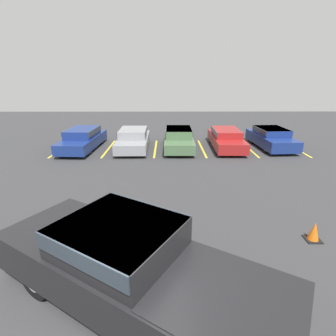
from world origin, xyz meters
TOP-DOWN VIEW (x-y plane):
  - ground_plane at (0.00, 0.00)m, footprint 60.00×60.00m
  - stall_stripe_a at (-5.79, 12.19)m, footprint 0.12×4.11m
  - stall_stripe_b at (-2.87, 12.19)m, footprint 0.12×4.11m
  - stall_stripe_c at (0.05, 12.19)m, footprint 0.12×4.11m
  - stall_stripe_d at (2.96, 12.19)m, footprint 0.12×4.11m
  - stall_stripe_e at (5.88, 12.19)m, footprint 0.12×4.11m
  - stall_stripe_f at (8.80, 12.19)m, footprint 0.12×4.11m
  - pickup_truck at (0.10, 0.41)m, footprint 6.16×4.89m
  - parked_sedan_a at (-4.40, 12.09)m, footprint 1.99×4.64m
  - parked_sedan_b at (-1.30, 12.13)m, footprint 1.85×4.35m
  - parked_sedan_c at (1.49, 12.24)m, footprint 1.78×4.54m
  - parked_sedan_d at (4.45, 12.33)m, footprint 1.81×4.67m
  - parked_sedan_e at (7.31, 12.42)m, footprint 2.03×4.32m
  - traffic_cone at (4.78, 2.50)m, footprint 0.41×0.41m

SIDE VIEW (x-z plane):
  - ground_plane at x=0.00m, z-range 0.00..0.00m
  - stall_stripe_a at x=-5.79m, z-range 0.00..0.01m
  - stall_stripe_b at x=-2.87m, z-range 0.00..0.01m
  - stall_stripe_c at x=0.05m, z-range 0.00..0.01m
  - stall_stripe_d at x=2.96m, z-range 0.00..0.01m
  - stall_stripe_e at x=5.88m, z-range 0.00..0.01m
  - stall_stripe_f at x=8.80m, z-range 0.00..0.01m
  - traffic_cone at x=4.78m, z-range -0.02..0.52m
  - parked_sedan_d at x=4.45m, z-range 0.04..1.21m
  - parked_sedan_e at x=7.31m, z-range 0.04..1.26m
  - parked_sedan_b at x=-1.30m, z-range 0.04..1.27m
  - parked_sedan_c at x=1.49m, z-range 0.04..1.29m
  - parked_sedan_a at x=-4.40m, z-range 0.04..1.31m
  - pickup_truck at x=0.10m, z-range 0.00..1.71m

